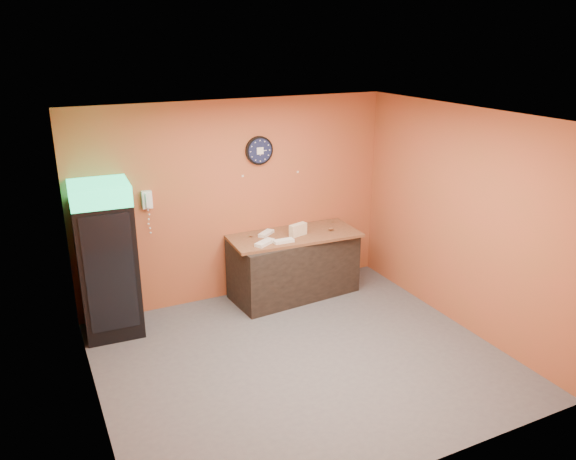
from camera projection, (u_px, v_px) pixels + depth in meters
floor at (301, 359)px, 6.57m from camera, size 4.50×4.50×0.00m
back_wall at (237, 201)px, 7.81m from camera, size 4.50×0.02×2.80m
left_wall at (86, 285)px, 5.18m from camera, size 0.02×4.00×2.80m
right_wall at (461, 219)px, 7.04m from camera, size 0.02×4.00×2.80m
ceiling at (303, 118)px, 5.65m from camera, size 4.50×4.00×0.02m
beverage_cooler at (108, 263)px, 6.86m from camera, size 0.72×0.73×1.95m
prep_counter at (294, 266)px, 8.07m from camera, size 1.84×0.93×0.89m
wall_clock at (259, 150)px, 7.70m from camera, size 0.40×0.06×0.40m
wall_phone at (147, 200)px, 7.19m from camera, size 0.12×0.11×0.23m
butcher_paper at (294, 235)px, 7.92m from camera, size 1.87×0.90×0.04m
sub_roll_stack at (298, 230)px, 7.83m from camera, size 0.28×0.17×0.17m
wrapped_sandwich_left at (265, 243)px, 7.52m from camera, size 0.33×0.26×0.04m
wrapped_sandwich_mid at (284, 241)px, 7.59m from camera, size 0.28×0.12×0.04m
wrapped_sandwich_right at (266, 233)px, 7.88m from camera, size 0.29×0.27×0.04m
kitchen_tool at (302, 231)px, 7.92m from camera, size 0.07×0.07×0.07m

